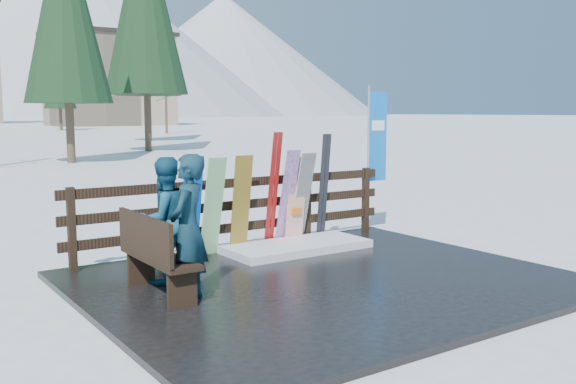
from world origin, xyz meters
TOP-DOWN VIEW (x-y plane):
  - ground at (0.00, 0.00)m, footprint 700.00×700.00m
  - deck at (0.00, 0.00)m, footprint 6.00×5.00m
  - fence at (0.00, 2.20)m, footprint 5.60×0.10m
  - snow_patch at (0.67, 1.60)m, footprint 2.27×1.00m
  - bench at (-2.14, 0.51)m, footprint 0.41×1.50m
  - snowboard_0 at (-0.94, 1.98)m, footprint 0.29×0.29m
  - snowboard_1 at (-0.59, 1.98)m, footprint 0.29×0.38m
  - snowboard_2 at (-0.11, 1.98)m, footprint 0.30×0.25m
  - snowboard_3 at (0.75, 1.98)m, footprint 0.25×0.40m
  - snowboard_4 at (1.04, 1.98)m, footprint 0.28×0.40m
  - snowboard_5 at (0.92, 1.98)m, footprint 0.33×0.19m
  - ski_pair_a at (0.52, 2.05)m, footprint 0.16×0.32m
  - ski_pair_b at (1.53, 2.05)m, footprint 0.17×0.20m
  - rental_flag at (2.86, 2.25)m, footprint 0.45×0.04m
  - person_front at (-1.89, 0.11)m, footprint 0.72×0.72m
  - person_back at (-1.79, 1.01)m, footprint 0.84×0.69m

SIDE VIEW (x-z plane):
  - ground at x=0.00m, z-range 0.00..0.00m
  - deck at x=0.00m, z-range 0.00..0.08m
  - snow_patch at x=0.67m, z-range 0.08..0.20m
  - bench at x=-2.14m, z-range 0.11..1.08m
  - fence at x=0.00m, z-range 0.16..1.31m
  - snowboard_5 at x=0.92m, z-range 0.08..1.51m
  - snowboard_1 at x=-0.59m, z-range 0.08..1.57m
  - snowboard_4 at x=1.04m, z-range 0.08..1.57m
  - snowboard_2 at x=-0.11m, z-range 0.08..1.58m
  - snowboard_0 at x=-0.94m, z-range 0.08..1.60m
  - snowboard_3 at x=0.75m, z-range 0.08..1.63m
  - person_back at x=-1.79m, z-range 0.08..1.67m
  - person_front at x=-1.89m, z-range 0.08..1.76m
  - ski_pair_b at x=1.53m, z-range 0.08..1.86m
  - ski_pair_a at x=0.52m, z-range 0.08..1.91m
  - rental_flag at x=2.86m, z-range 0.39..2.99m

